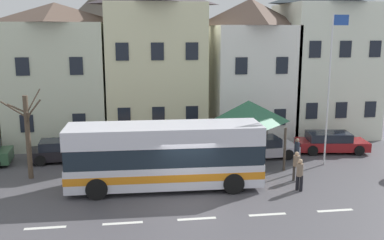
# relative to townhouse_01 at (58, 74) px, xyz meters

# --- Properties ---
(ground_plane) EXTENTS (40.00, 60.00, 0.07)m
(ground_plane) POSITION_rel_townhouse_01_xyz_m (7.37, -12.05, -4.73)
(ground_plane) COLOR #4C4A4F
(townhouse_01) EXTENTS (6.32, 6.15, 9.40)m
(townhouse_01) POSITION_rel_townhouse_01_xyz_m (0.00, 0.00, 0.00)
(townhouse_01) COLOR beige
(townhouse_01) RESTS_ON ground_plane
(townhouse_02) EXTENTS (6.53, 6.77, 10.67)m
(townhouse_02) POSITION_rel_townhouse_01_xyz_m (6.56, 0.31, 0.64)
(townhouse_02) COLOR beige
(townhouse_02) RESTS_ON ground_plane
(townhouse_03) EXTENTS (5.46, 6.13, 9.78)m
(townhouse_03) POSITION_rel_townhouse_01_xyz_m (13.33, -0.01, 0.19)
(townhouse_03) COLOR white
(townhouse_03) RESTS_ON ground_plane
(townhouse_04) EXTENTS (6.35, 6.17, 10.79)m
(townhouse_04) POSITION_rel_townhouse_01_xyz_m (19.03, 0.01, 0.70)
(townhouse_04) COLOR silver
(townhouse_04) RESTS_ON ground_plane
(hilltop_castle) EXTENTS (34.72, 34.72, 24.34)m
(hilltop_castle) POSITION_rel_townhouse_01_xyz_m (5.91, 22.31, 3.98)
(hilltop_castle) COLOR #5E564C
(hilltop_castle) RESTS_ON ground_plane
(transit_bus) EXTENTS (9.44, 2.83, 3.15)m
(transit_bus) POSITION_rel_townhouse_01_xyz_m (6.39, -10.29, -3.11)
(transit_bus) COLOR silver
(transit_bus) RESTS_ON ground_plane
(bus_shelter) EXTENTS (3.60, 3.60, 3.68)m
(bus_shelter) POSITION_rel_townhouse_01_xyz_m (11.47, -6.81, -1.68)
(bus_shelter) COLOR #473D33
(bus_shelter) RESTS_ON ground_plane
(parked_car_00) EXTENTS (4.12, 2.05, 1.26)m
(parked_car_00) POSITION_rel_townhouse_01_xyz_m (0.84, -4.92, -4.07)
(parked_car_00) COLOR black
(parked_car_00) RESTS_ON ground_plane
(parked_car_01) EXTENTS (4.57, 2.45, 1.26)m
(parked_car_01) POSITION_rel_townhouse_01_xyz_m (17.34, -5.25, -4.07)
(parked_car_01) COLOR maroon
(parked_car_01) RESTS_ON ground_plane
(parked_car_03) EXTENTS (4.51, 2.17, 1.24)m
(parked_car_03) POSITION_rel_townhouse_01_xyz_m (12.47, -5.77, -4.08)
(parked_car_03) COLOR silver
(parked_car_03) RESTS_ON ground_plane
(pedestrian_00) EXTENTS (0.35, 0.35, 1.54)m
(pedestrian_00) POSITION_rel_townhouse_01_xyz_m (13.11, -10.23, -3.79)
(pedestrian_00) COLOR #38332D
(pedestrian_00) RESTS_ON ground_plane
(pedestrian_01) EXTENTS (0.30, 0.29, 1.64)m
(pedestrian_01) POSITION_rel_townhouse_01_xyz_m (14.04, -7.91, -3.76)
(pedestrian_01) COLOR #2D2D38
(pedestrian_01) RESTS_ON ground_plane
(pedestrian_02) EXTENTS (0.31, 0.32, 1.58)m
(pedestrian_02) POSITION_rel_townhouse_01_xyz_m (12.74, -11.61, -3.85)
(pedestrian_02) COLOR black
(pedestrian_02) RESTS_ON ground_plane
(public_bench) EXTENTS (1.41, 0.48, 0.87)m
(public_bench) POSITION_rel_townhouse_01_xyz_m (11.89, -4.84, -4.23)
(public_bench) COLOR #473828
(public_bench) RESTS_ON ground_plane
(flagpole) EXTENTS (0.95, 0.10, 8.48)m
(flagpole) POSITION_rel_townhouse_01_xyz_m (15.83, -7.79, 0.13)
(flagpole) COLOR silver
(flagpole) RESTS_ON ground_plane
(bare_tree_00) EXTENTS (2.05, 1.71, 4.64)m
(bare_tree_00) POSITION_rel_townhouse_01_xyz_m (-0.46, -7.89, -2.32)
(bare_tree_00) COLOR brown
(bare_tree_00) RESTS_ON ground_plane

